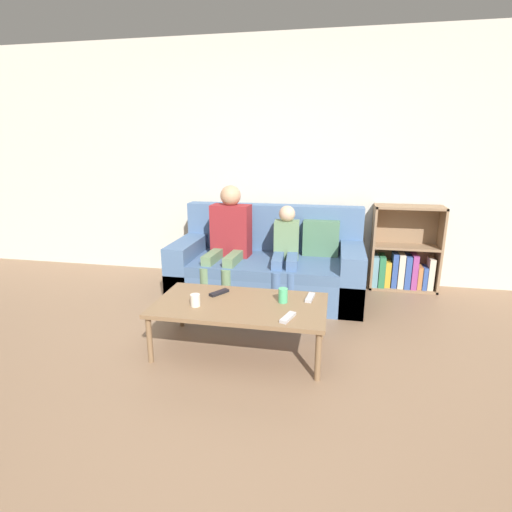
{
  "coord_description": "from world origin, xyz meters",
  "views": [
    {
      "loc": [
        0.59,
        -1.89,
        1.51
      ],
      "look_at": [
        -0.05,
        1.32,
        0.58
      ],
      "focal_mm": 28.0,
      "sensor_mm": 36.0,
      "label": 1
    }
  ],
  "objects_px": {
    "bookshelf": "(403,258)",
    "cup_far": "(195,300)",
    "person_child": "(286,250)",
    "tv_remote_2": "(219,293)",
    "couch": "(269,268)",
    "cup_near": "(283,295)",
    "tv_remote_0": "(288,317)",
    "tv_remote_1": "(310,297)",
    "coffee_table": "(240,307)",
    "person_adult": "(229,235)"
  },
  "relations": [
    {
      "from": "coffee_table",
      "to": "cup_near",
      "type": "relative_size",
      "value": 11.66
    },
    {
      "from": "cup_far",
      "to": "tv_remote_0",
      "type": "distance_m",
      "value": 0.69
    },
    {
      "from": "person_adult",
      "to": "cup_far",
      "type": "xyz_separation_m",
      "value": [
        0.07,
        -1.21,
        -0.21
      ]
    },
    {
      "from": "coffee_table",
      "to": "tv_remote_1",
      "type": "xyz_separation_m",
      "value": [
        0.5,
        0.19,
        0.04
      ]
    },
    {
      "from": "coffee_table",
      "to": "cup_far",
      "type": "relative_size",
      "value": 14.19
    },
    {
      "from": "person_adult",
      "to": "cup_near",
      "type": "bearing_deg",
      "value": -52.26
    },
    {
      "from": "cup_far",
      "to": "bookshelf",
      "type": "bearing_deg",
      "value": 46.29
    },
    {
      "from": "couch",
      "to": "person_child",
      "type": "xyz_separation_m",
      "value": [
        0.18,
        -0.14,
        0.23
      ]
    },
    {
      "from": "bookshelf",
      "to": "cup_far",
      "type": "height_order",
      "value": "bookshelf"
    },
    {
      "from": "cup_far",
      "to": "tv_remote_2",
      "type": "bearing_deg",
      "value": 69.07
    },
    {
      "from": "tv_remote_0",
      "to": "tv_remote_2",
      "type": "distance_m",
      "value": 0.68
    },
    {
      "from": "person_adult",
      "to": "tv_remote_0",
      "type": "height_order",
      "value": "person_adult"
    },
    {
      "from": "coffee_table",
      "to": "cup_near",
      "type": "height_order",
      "value": "cup_near"
    },
    {
      "from": "cup_far",
      "to": "coffee_table",
      "type": "bearing_deg",
      "value": 20.18
    },
    {
      "from": "couch",
      "to": "cup_far",
      "type": "xyz_separation_m",
      "value": [
        -0.32,
        -1.3,
        0.14
      ]
    },
    {
      "from": "tv_remote_1",
      "to": "bookshelf",
      "type": "bearing_deg",
      "value": 66.09
    },
    {
      "from": "cup_near",
      "to": "tv_remote_1",
      "type": "relative_size",
      "value": 0.62
    },
    {
      "from": "tv_remote_2",
      "to": "cup_near",
      "type": "bearing_deg",
      "value": 24.57
    },
    {
      "from": "bookshelf",
      "to": "person_child",
      "type": "xyz_separation_m",
      "value": [
        -1.18,
        -0.61,
        0.19
      ]
    },
    {
      "from": "coffee_table",
      "to": "person_child",
      "type": "relative_size",
      "value": 1.36
    },
    {
      "from": "cup_near",
      "to": "tv_remote_0",
      "type": "relative_size",
      "value": 0.61
    },
    {
      "from": "person_child",
      "to": "tv_remote_2",
      "type": "bearing_deg",
      "value": -118.75
    },
    {
      "from": "cup_far",
      "to": "tv_remote_2",
      "type": "relative_size",
      "value": 0.52
    },
    {
      "from": "bookshelf",
      "to": "coffee_table",
      "type": "height_order",
      "value": "bookshelf"
    },
    {
      "from": "person_adult",
      "to": "cup_far",
      "type": "height_order",
      "value": "person_adult"
    },
    {
      "from": "tv_remote_0",
      "to": "tv_remote_1",
      "type": "xyz_separation_m",
      "value": [
        0.12,
        0.39,
        0.0
      ]
    },
    {
      "from": "person_adult",
      "to": "cup_near",
      "type": "height_order",
      "value": "person_adult"
    },
    {
      "from": "tv_remote_1",
      "to": "tv_remote_2",
      "type": "distance_m",
      "value": 0.7
    },
    {
      "from": "person_child",
      "to": "cup_far",
      "type": "distance_m",
      "value": 1.27
    },
    {
      "from": "tv_remote_1",
      "to": "cup_far",
      "type": "bearing_deg",
      "value": -152.43
    },
    {
      "from": "couch",
      "to": "cup_far",
      "type": "height_order",
      "value": "couch"
    },
    {
      "from": "tv_remote_1",
      "to": "person_child",
      "type": "bearing_deg",
      "value": 116.11
    },
    {
      "from": "tv_remote_1",
      "to": "tv_remote_2",
      "type": "xyz_separation_m",
      "value": [
        -0.7,
        -0.04,
        0.0
      ]
    },
    {
      "from": "couch",
      "to": "tv_remote_1",
      "type": "xyz_separation_m",
      "value": [
        0.48,
        -1.0,
        0.1
      ]
    },
    {
      "from": "person_child",
      "to": "coffee_table",
      "type": "bearing_deg",
      "value": -105.26
    },
    {
      "from": "person_child",
      "to": "cup_far",
      "type": "relative_size",
      "value": 10.45
    },
    {
      "from": "cup_far",
      "to": "tv_remote_1",
      "type": "xyz_separation_m",
      "value": [
        0.8,
        0.3,
        -0.03
      ]
    },
    {
      "from": "cup_far",
      "to": "tv_remote_0",
      "type": "bearing_deg",
      "value": -7.6
    },
    {
      "from": "person_child",
      "to": "tv_remote_2",
      "type": "xyz_separation_m",
      "value": [
        -0.41,
        -0.9,
        -0.13
      ]
    },
    {
      "from": "person_adult",
      "to": "tv_remote_0",
      "type": "bearing_deg",
      "value": -56.04
    },
    {
      "from": "couch",
      "to": "bookshelf",
      "type": "relative_size",
      "value": 2.09
    },
    {
      "from": "bookshelf",
      "to": "coffee_table",
      "type": "distance_m",
      "value": 2.15
    },
    {
      "from": "couch",
      "to": "cup_near",
      "type": "relative_size",
      "value": 17.28
    },
    {
      "from": "person_child",
      "to": "tv_remote_2",
      "type": "height_order",
      "value": "person_child"
    },
    {
      "from": "person_adult",
      "to": "person_child",
      "type": "distance_m",
      "value": 0.59
    },
    {
      "from": "couch",
      "to": "coffee_table",
      "type": "height_order",
      "value": "couch"
    },
    {
      "from": "couch",
      "to": "tv_remote_1",
      "type": "distance_m",
      "value": 1.11
    },
    {
      "from": "coffee_table",
      "to": "tv_remote_1",
      "type": "distance_m",
      "value": 0.53
    },
    {
      "from": "person_child",
      "to": "cup_near",
      "type": "relative_size",
      "value": 8.59
    },
    {
      "from": "cup_near",
      "to": "couch",
      "type": "bearing_deg",
      "value": 104.52
    }
  ]
}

